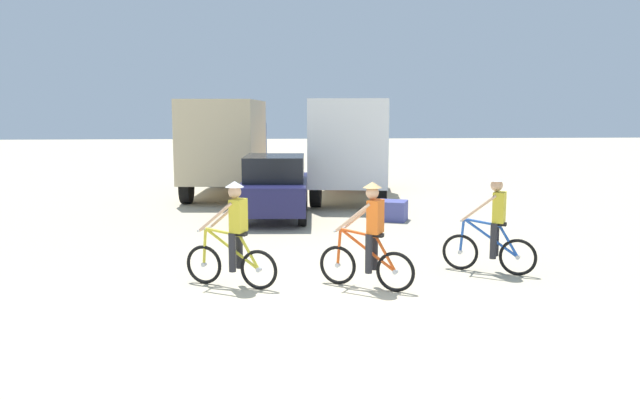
# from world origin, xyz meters

# --- Properties ---
(ground_plane) EXTENTS (120.00, 120.00, 0.00)m
(ground_plane) POSITION_xyz_m (0.00, 0.00, 0.00)
(ground_plane) COLOR beige
(box_truck_tan_camper) EXTENTS (2.89, 6.91, 3.35)m
(box_truck_tan_camper) POSITION_xyz_m (-2.30, 13.92, 1.87)
(box_truck_tan_camper) COLOR #CCB78E
(box_truck_tan_camper) RESTS_ON ground
(box_truck_avon_van) EXTENTS (3.31, 7.02, 3.35)m
(box_truck_avon_van) POSITION_xyz_m (1.98, 12.71, 1.87)
(box_truck_avon_van) COLOR white
(box_truck_avon_van) RESTS_ON ground
(sedan_parked) EXTENTS (2.03, 4.31, 1.76)m
(sedan_parked) POSITION_xyz_m (-0.64, 8.68, 0.88)
(sedan_parked) COLOR #1E1E4C
(sedan_parked) RESTS_ON ground
(cyclist_orange_shirt) EXTENTS (1.60, 0.83, 1.82)m
(cyclist_orange_shirt) POSITION_xyz_m (-1.40, 1.68, 0.85)
(cyclist_orange_shirt) COLOR black
(cyclist_orange_shirt) RESTS_ON ground
(cyclist_cowboy_hat) EXTENTS (1.52, 0.94, 1.82)m
(cyclist_cowboy_hat) POSITION_xyz_m (0.89, 1.41, 0.85)
(cyclist_cowboy_hat) COLOR black
(cyclist_cowboy_hat) RESTS_ON ground
(cyclist_near_camera) EXTENTS (1.54, 0.91, 1.82)m
(cyclist_near_camera) POSITION_xyz_m (3.31, 2.26, 0.85)
(cyclist_near_camera) COLOR black
(cyclist_near_camera) RESTS_ON ground
(supply_crate) EXTENTS (0.99, 0.96, 0.55)m
(supply_crate) POSITION_xyz_m (2.55, 8.03, 0.27)
(supply_crate) COLOR #4C5199
(supply_crate) RESTS_ON ground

